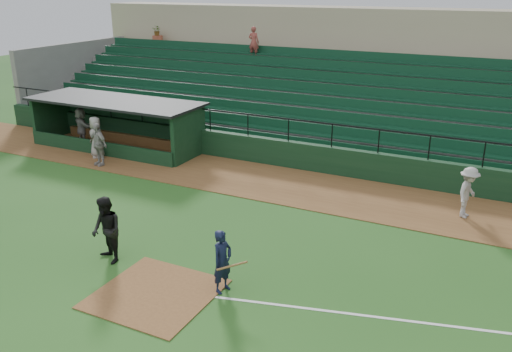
% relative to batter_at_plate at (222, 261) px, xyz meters
% --- Properties ---
extents(ground, '(90.00, 90.00, 0.00)m').
position_rel_batter_at_plate_xyz_m(ground, '(-1.52, 0.04, -0.88)').
color(ground, '#23531A').
rests_on(ground, ground).
extents(warning_track, '(40.00, 4.00, 0.03)m').
position_rel_batter_at_plate_xyz_m(warning_track, '(-1.52, 8.04, -0.87)').
color(warning_track, brown).
rests_on(warning_track, ground).
extents(home_plate_dirt, '(3.00, 3.00, 0.03)m').
position_rel_batter_at_plate_xyz_m(home_plate_dirt, '(-1.52, -0.96, -0.87)').
color(home_plate_dirt, brown).
rests_on(home_plate_dirt, ground).
extents(foul_line, '(17.49, 4.44, 0.01)m').
position_rel_batter_at_plate_xyz_m(foul_line, '(6.48, 1.24, -0.88)').
color(foul_line, white).
rests_on(foul_line, ground).
extents(stadium_structure, '(38.00, 13.08, 6.40)m').
position_rel_batter_at_plate_xyz_m(stadium_structure, '(-1.52, 16.50, 1.42)').
color(stadium_structure, black).
rests_on(stadium_structure, ground).
extents(dugout, '(8.90, 3.20, 2.42)m').
position_rel_batter_at_plate_xyz_m(dugout, '(-11.27, 9.60, 0.45)').
color(dugout, black).
rests_on(dugout, ground).
extents(batter_at_plate, '(1.07, 0.73, 1.77)m').
position_rel_batter_at_plate_xyz_m(batter_at_plate, '(0.00, 0.00, 0.00)').
color(batter_at_plate, black).
rests_on(batter_at_plate, ground).
extents(umpire, '(1.21, 1.11, 2.02)m').
position_rel_batter_at_plate_xyz_m(umpire, '(-3.83, -0.09, 0.13)').
color(umpire, black).
rests_on(umpire, ground).
extents(runner, '(0.91, 1.29, 1.83)m').
position_rel_batter_at_plate_xyz_m(runner, '(5.25, 7.94, 0.06)').
color(runner, '#ABA5A0').
rests_on(runner, warning_track).
extents(dugout_player_a, '(1.21, 0.70, 1.93)m').
position_rel_batter_at_plate_xyz_m(dugout_player_a, '(-10.18, 6.62, 0.11)').
color(dugout_player_a, '#9E9994').
rests_on(dugout_player_a, warning_track).
extents(dugout_player_b, '(1.10, 1.11, 1.93)m').
position_rel_batter_at_plate_xyz_m(dugout_player_b, '(-11.08, 7.49, 0.11)').
color(dugout_player_b, gray).
rests_on(dugout_player_b, warning_track).
extents(dugout_player_c, '(1.81, 1.20, 1.87)m').
position_rel_batter_at_plate_xyz_m(dugout_player_c, '(-13.27, 8.85, 0.08)').
color(dugout_player_c, gray).
rests_on(dugout_player_c, warning_track).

